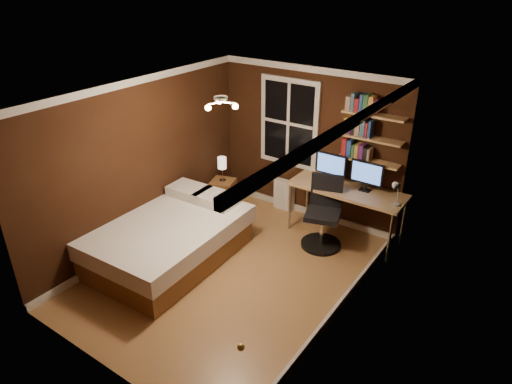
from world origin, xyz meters
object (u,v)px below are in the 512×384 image
Objects in this scene: monitor_right at (366,176)px; desk_lamp at (396,193)px; nightstand at (223,193)px; bed at (168,238)px; bedside_lamp at (222,169)px; monitor_left at (331,167)px; radiator at (284,195)px; desk at (347,192)px; office_chair at (323,219)px.

desk_lamp is (0.54, -0.27, -0.01)m from monitor_right.
bed is at bearing -96.01° from nightstand.
monitor_left is (1.85, 0.36, 0.36)m from bedside_lamp.
radiator is 1.23× the size of desk_lamp.
bedside_lamp is 1.16m from radiator.
bed is at bearing -104.84° from radiator.
bed is 1.74m from nightstand.
bedside_lamp reaches higher than bed.
radiator is (0.94, 0.52, 0.03)m from nightstand.
office_chair is at bearing -113.63° from desk.
office_chair is (0.16, -0.48, -0.63)m from monitor_left.
monitor_left is (-0.34, 0.09, 0.29)m from desk.
desk_lamp reaches higher than desk.
bed is at bearing -78.30° from bedside_lamp.
bed is 5.17× the size of desk_lamp.
nightstand is 0.98× the size of monitor_right.
radiator is at bearing 168.83° from desk.
desk reaches higher than nightstand.
monitor_left reaches higher than nightstand.
desk_lamp is 1.16m from office_chair.
desk is 0.55m from office_chair.
monitor_left is (0.91, -0.16, 0.79)m from radiator.
monitor_right is at bearing -6.08° from radiator.
bed is 1.78m from bedside_lamp.
bed is 4.68× the size of nightstand.
desk_lamp is at bearing -26.44° from monitor_right.
office_chair is at bearing -167.41° from desk_lamp.
desk is (2.19, 0.27, 0.07)m from bedside_lamp.
office_chair is at bearing -21.22° from nightstand.
desk_lamp reaches higher than office_chair.
desk is 3.98× the size of desk_lamp.
monitor_right is at bearing 32.25° from office_chair.
bed is at bearing -132.85° from desk.
radiator is at bearing 168.07° from desk_lamp.
desk_lamp is at bearing 32.27° from bed.
nightstand is 0.46m from bedside_lamp.
bedside_lamp is 0.99× the size of desk_lamp.
bedside_lamp is 0.25× the size of desk.
bedside_lamp is 0.87× the size of monitor_right.
desk is at bearing 49.08° from office_chair.
monitor_right is (2.43, 0.36, 0.36)m from bedside_lamp.
office_chair is at bearing -71.49° from monitor_left.
desk is at bearing 7.11° from bedside_lamp.
desk_lamp reaches higher than bed.
monitor_left is (1.85, 0.36, 0.82)m from nightstand.
monitor_right reaches higher than desk_lamp.
office_chair is (-0.17, -0.40, -0.34)m from desk.
desk_lamp reaches higher than bedside_lamp.
bedside_lamp is 2.48m from monitor_right.
monitor_right is at bearing 153.56° from desk_lamp.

